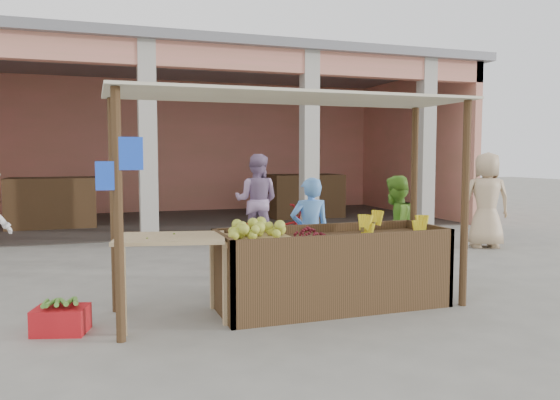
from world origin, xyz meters
name	(u,v)px	position (x,y,z in m)	size (l,w,h in m)	color
ground	(291,310)	(0.00, 0.00, 0.00)	(60.00, 60.00, 0.00)	slate
market_building	(176,118)	(0.05, 8.93, 2.70)	(14.40, 6.40, 4.20)	#E48677
fruit_stall	(332,272)	(0.50, 0.00, 0.40)	(2.60, 0.95, 0.80)	#533721
stall_awning	(288,133)	(-0.01, 0.06, 1.98)	(4.09, 1.35, 2.39)	#533721
banana_heap	(391,225)	(1.26, 0.00, 0.91)	(1.22, 0.67, 0.22)	#FDF520
melon_tray	(254,233)	(-0.43, -0.02, 0.89)	(0.75, 0.65, 0.20)	#A18153
berry_heap	(308,233)	(0.21, 0.03, 0.87)	(0.41, 0.34, 0.13)	maroon
side_table	(171,250)	(-1.31, 0.05, 0.75)	(1.24, 0.96, 0.90)	tan
papaya_pile	(171,227)	(-1.31, 0.05, 1.00)	(0.70, 0.40, 0.20)	#538C2D
red_crate	(61,320)	(-2.39, 0.00, 0.13)	(0.49, 0.36, 0.26)	red
plantain_bundle	(60,303)	(-2.39, 0.00, 0.29)	(0.37, 0.26, 0.07)	#538C33
produce_sacks	(333,220)	(2.99, 5.44, 0.28)	(0.75, 0.47, 0.57)	maroon
vendor_blue	(310,229)	(0.60, 0.93, 0.77)	(0.58, 0.42, 1.54)	#5A9BF1
vendor_green	(395,226)	(1.85, 0.90, 0.77)	(0.74, 0.43, 1.53)	#70B835
motorcycle	(269,235)	(0.52, 2.42, 0.50)	(1.90, 0.65, 0.99)	maroon
shopper_c	(486,195)	(4.90, 2.74, 0.99)	(0.96, 0.62, 1.98)	tan
shopper_f	(257,196)	(0.86, 4.24, 0.96)	(0.94, 0.54, 1.92)	gray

